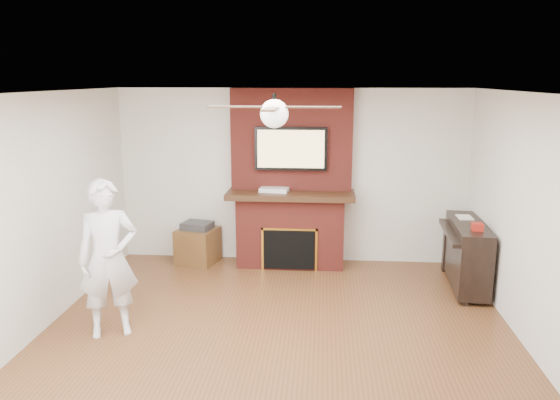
# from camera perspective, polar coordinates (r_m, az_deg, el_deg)

# --- Properties ---
(room_shell) EXTENTS (5.36, 5.86, 2.86)m
(room_shell) POSITION_cam_1_polar(r_m,az_deg,el_deg) (5.19, -0.58, -2.86)
(room_shell) COLOR #512F17
(room_shell) RESTS_ON ground
(fireplace) EXTENTS (1.78, 0.64, 2.50)m
(fireplace) POSITION_cam_1_polar(r_m,az_deg,el_deg) (7.72, 1.14, 0.38)
(fireplace) COLOR maroon
(fireplace) RESTS_ON ground
(tv) EXTENTS (1.00, 0.08, 0.60)m
(tv) POSITION_cam_1_polar(r_m,az_deg,el_deg) (7.56, 1.14, 5.38)
(tv) COLOR black
(tv) RESTS_ON fireplace
(ceiling_fan) EXTENTS (1.21, 1.21, 0.31)m
(ceiling_fan) POSITION_cam_1_polar(r_m,az_deg,el_deg) (5.01, -0.60, 9.14)
(ceiling_fan) COLOR black
(ceiling_fan) RESTS_ON room_shell
(person) EXTENTS (0.72, 0.61, 1.65)m
(person) POSITION_cam_1_polar(r_m,az_deg,el_deg) (5.89, -17.53, -5.87)
(person) COLOR silver
(person) RESTS_ON ground
(side_table) EXTENTS (0.64, 0.64, 0.61)m
(side_table) POSITION_cam_1_polar(r_m,az_deg,el_deg) (8.03, -8.58, -4.56)
(side_table) COLOR #513317
(side_table) RESTS_ON ground
(piano) EXTENTS (0.57, 1.33, 0.95)m
(piano) POSITION_cam_1_polar(r_m,az_deg,el_deg) (7.37, 18.91, -5.25)
(piano) COLOR black
(piano) RESTS_ON ground
(cable_box) EXTENTS (0.42, 0.27, 0.06)m
(cable_box) POSITION_cam_1_polar(r_m,az_deg,el_deg) (7.62, -0.61, 1.08)
(cable_box) COLOR silver
(cable_box) RESTS_ON fireplace
(candle_orange) EXTENTS (0.07, 0.07, 0.12)m
(candle_orange) POSITION_cam_1_polar(r_m,az_deg,el_deg) (7.82, -0.77, -6.57)
(candle_orange) COLOR orange
(candle_orange) RESTS_ON ground
(candle_green) EXTENTS (0.07, 0.07, 0.10)m
(candle_green) POSITION_cam_1_polar(r_m,az_deg,el_deg) (7.79, 0.47, -6.73)
(candle_green) COLOR #36732E
(candle_green) RESTS_ON ground
(candle_cream) EXTENTS (0.09, 0.09, 0.10)m
(candle_cream) POSITION_cam_1_polar(r_m,az_deg,el_deg) (7.76, 1.72, -6.81)
(candle_cream) COLOR #C1B499
(candle_cream) RESTS_ON ground
(candle_blue) EXTENTS (0.06, 0.06, 0.09)m
(candle_blue) POSITION_cam_1_polar(r_m,az_deg,el_deg) (7.82, 1.85, -6.73)
(candle_blue) COLOR #2F558F
(candle_blue) RESTS_ON ground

